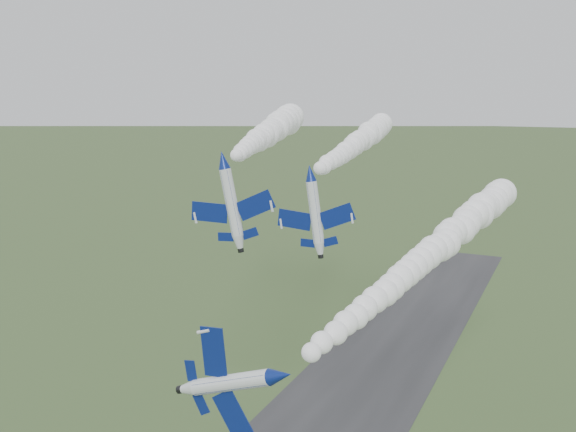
% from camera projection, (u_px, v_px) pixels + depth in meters
% --- Properties ---
extents(jet_lead, '(4.48, 12.43, 9.69)m').
position_uv_depth(jet_lead, '(280.00, 376.00, 52.08)').
color(jet_lead, white).
extents(smoke_trail_jet_lead, '(10.44, 70.93, 5.13)m').
position_uv_depth(smoke_trail_jet_lead, '(435.00, 248.00, 83.74)').
color(smoke_trail_jet_lead, white).
extents(jet_pair_left, '(11.62, 13.83, 3.85)m').
position_uv_depth(jet_pair_left, '(223.00, 160.00, 84.86)').
color(jet_pair_left, white).
extents(smoke_trail_jet_pair_left, '(18.60, 55.65, 5.89)m').
position_uv_depth(smoke_trail_jet_pair_left, '(268.00, 133.00, 114.72)').
color(smoke_trail_jet_pair_left, white).
extents(jet_pair_right, '(9.94, 11.90, 3.08)m').
position_uv_depth(jet_pair_right, '(310.00, 173.00, 79.21)').
color(jet_pair_right, white).
extents(smoke_trail_jet_pair_right, '(11.18, 52.59, 4.48)m').
position_uv_depth(smoke_trail_jet_pair_right, '(357.00, 143.00, 106.32)').
color(smoke_trail_jet_pair_right, white).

